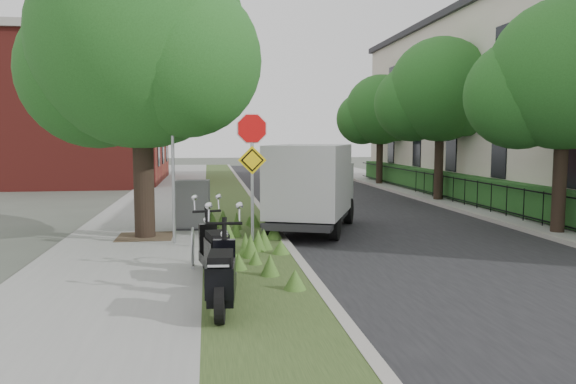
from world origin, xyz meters
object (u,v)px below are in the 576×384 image
scooter_near (216,256)px  utility_cabinet (193,206)px  scooter_far (222,283)px  sign_assembly (252,153)px  box_truck (313,183)px

scooter_near → utility_cabinet: utility_cabinet is taller
scooter_near → scooter_far: (0.06, -1.96, 0.02)m
sign_assembly → scooter_far: bearing=-100.4°
sign_assembly → box_truck: size_ratio=0.65×
scooter_near → scooter_far: size_ratio=0.95×
sign_assembly → box_truck: (1.95, 3.07, -0.95)m
scooter_far → utility_cabinet: 7.73m
sign_assembly → scooter_far: size_ratio=1.65×
scooter_far → box_truck: bearing=69.8°
scooter_far → sign_assembly: bearing=79.6°
sign_assembly → box_truck: sign_assembly is taller
scooter_far → utility_cabinet: (-0.60, 7.71, 0.20)m
scooter_near → sign_assembly: bearing=70.4°
utility_cabinet → sign_assembly: bearing=-67.2°
sign_assembly → scooter_far: (-0.80, -4.38, -1.76)m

